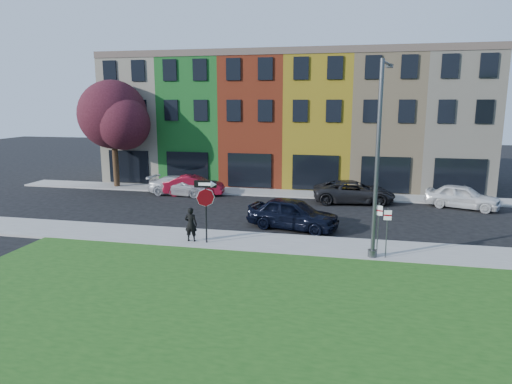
% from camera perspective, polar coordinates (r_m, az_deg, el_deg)
% --- Properties ---
extents(ground, '(120.00, 120.00, 0.00)m').
position_cam_1_polar(ground, '(18.85, 3.08, -9.49)').
color(ground, black).
rests_on(ground, ground).
extents(sidewalk_near, '(40.00, 3.00, 0.12)m').
position_cam_1_polar(sidewalk_near, '(21.47, 9.68, -6.84)').
color(sidewalk_near, gray).
rests_on(sidewalk_near, ground).
extents(sidewalk_far, '(40.00, 2.40, 0.12)m').
position_cam_1_polar(sidewalk_far, '(33.58, 2.08, -0.10)').
color(sidewalk_far, gray).
rests_on(sidewalk_far, ground).
extents(rowhouse_block, '(30.00, 10.12, 10.00)m').
position_cam_1_polar(rowhouse_block, '(38.99, 4.48, 8.76)').
color(rowhouse_block, beige).
rests_on(rowhouse_block, ground).
extents(stop_sign, '(1.05, 0.16, 2.98)m').
position_cam_1_polar(stop_sign, '(21.26, -6.32, -0.82)').
color(stop_sign, black).
rests_on(stop_sign, sidewalk_near).
extents(man, '(0.63, 0.44, 1.65)m').
position_cam_1_polar(man, '(21.90, -8.14, -4.02)').
color(man, black).
rests_on(man, sidewalk_near).
extents(sedan_near, '(4.30, 5.81, 1.66)m').
position_cam_1_polar(sedan_near, '(24.28, 4.64, -2.71)').
color(sedan_near, black).
rests_on(sedan_near, ground).
extents(parked_car_red, '(2.79, 4.74, 1.41)m').
position_cam_1_polar(parked_car_red, '(33.23, -7.74, 0.82)').
color(parked_car_red, maroon).
rests_on(parked_car_red, ground).
extents(parked_car_silver, '(2.67, 4.97, 1.35)m').
position_cam_1_polar(parked_car_silver, '(33.48, -9.46, 0.79)').
color(parked_car_silver, '#BABBBF').
rests_on(parked_car_silver, ground).
extents(parked_car_dark, '(3.66, 5.91, 1.49)m').
position_cam_1_polar(parked_car_dark, '(31.09, 12.12, 0.02)').
color(parked_car_dark, black).
rests_on(parked_car_dark, ground).
extents(parked_car_white, '(4.62, 5.57, 1.51)m').
position_cam_1_polar(parked_car_white, '(31.69, 24.40, -0.52)').
color(parked_car_white, silver).
rests_on(parked_car_white, ground).
extents(street_lamp, '(0.79, 2.55, 8.23)m').
position_cam_1_polar(street_lamp, '(19.69, 15.01, 3.86)').
color(street_lamp, '#484B4E').
rests_on(street_lamp, sidewalk_near).
extents(parking_sign_a, '(0.32, 0.09, 2.17)m').
position_cam_1_polar(parking_sign_a, '(20.05, 16.06, -4.21)').
color(parking_sign_a, '#484B4E').
rests_on(parking_sign_a, sidewalk_near).
extents(parking_sign_b, '(0.30, 0.16, 2.39)m').
position_cam_1_polar(parking_sign_b, '(20.00, 15.02, -3.85)').
color(parking_sign_b, '#484B4E').
rests_on(parking_sign_b, sidewalk_near).
extents(tree_purple, '(6.26, 5.48, 8.17)m').
position_cam_1_polar(tree_purple, '(37.01, -17.28, 9.02)').
color(tree_purple, black).
rests_on(tree_purple, sidewalk_far).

